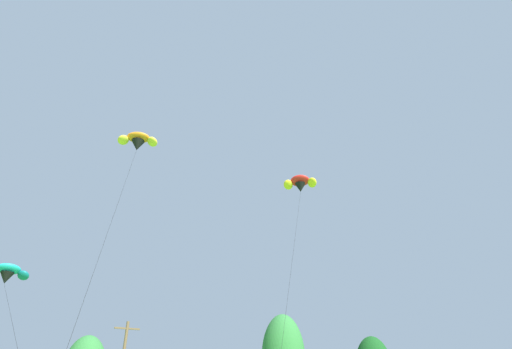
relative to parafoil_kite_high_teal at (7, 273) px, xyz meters
name	(u,v)px	position (x,y,z in m)	size (l,w,h in m)	color
parafoil_kite_high_teal	(7,273)	(0.00, 0.00, 0.00)	(6.39, 22.12, 10.65)	teal
parafoil_kite_mid_red_yellow	(300,184)	(26.37, 0.28, 13.45)	(14.31, 19.52, 24.36)	red
parafoil_kite_far_orange	(138,141)	(7.50, -5.31, 10.86)	(4.43, 16.96, 21.52)	orange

